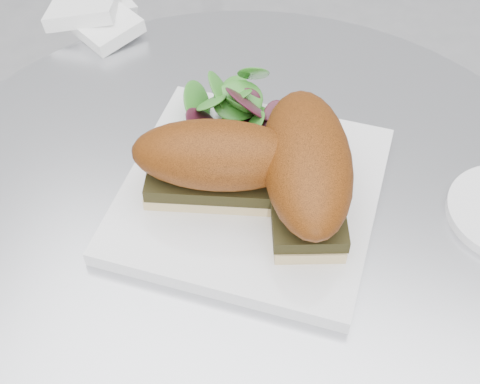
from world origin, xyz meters
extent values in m
cylinder|color=silver|center=(0.00, 0.00, 0.72)|extent=(0.70, 0.70, 0.02)
cube|color=white|center=(0.00, 0.03, 0.74)|extent=(0.25, 0.25, 0.02)
cube|color=tan|center=(-0.03, 0.01, 0.75)|extent=(0.15, 0.09, 0.01)
cube|color=black|center=(-0.03, 0.01, 0.77)|extent=(0.14, 0.09, 0.01)
ellipsoid|color=#6D300A|center=(-0.03, 0.01, 0.80)|extent=(0.17, 0.11, 0.06)
cube|color=tan|center=(0.05, 0.03, 0.75)|extent=(0.11, 0.17, 0.01)
cube|color=black|center=(0.05, 0.03, 0.77)|extent=(0.11, 0.17, 0.01)
ellipsoid|color=#6D300A|center=(0.05, 0.03, 0.80)|extent=(0.14, 0.20, 0.06)
camera|label=1|loc=(0.12, -0.38, 1.23)|focal=50.00mm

